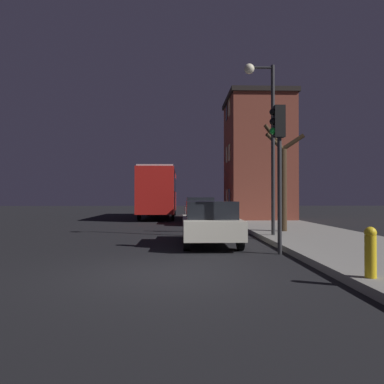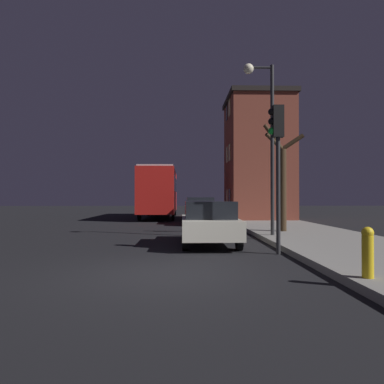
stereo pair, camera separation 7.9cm
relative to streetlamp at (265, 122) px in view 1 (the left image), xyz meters
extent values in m
plane|color=black|center=(-3.48, -6.16, -4.46)|extent=(120.00, 120.00, 0.00)
cube|color=brown|center=(2.03, 11.22, -0.31)|extent=(4.03, 5.14, 7.94)
cube|color=black|center=(2.03, 11.22, 3.81)|extent=(4.27, 5.38, 0.30)
cube|color=black|center=(0.00, 10.52, -2.89)|extent=(0.03, 0.70, 1.10)
cube|color=#F2D172|center=(0.00, 11.93, -2.89)|extent=(0.03, 0.70, 1.10)
cube|color=#F2D172|center=(0.00, 10.52, 0.09)|extent=(0.03, 0.70, 1.10)
cube|color=#F2D172|center=(0.00, 11.93, 0.09)|extent=(0.03, 0.70, 1.10)
cube|color=#F2D172|center=(0.00, 10.52, 3.06)|extent=(0.03, 0.70, 1.10)
cube|color=black|center=(0.00, 11.93, 3.06)|extent=(0.03, 0.70, 1.10)
cylinder|color=#28282B|center=(0.29, 0.00, -1.06)|extent=(0.14, 0.14, 6.45)
cylinder|color=#28282B|center=(-0.16, 0.00, 2.06)|extent=(0.90, 0.09, 0.09)
sphere|color=#F4EAC6|center=(-0.61, 0.00, 2.01)|extent=(0.39, 0.39, 0.39)
cylinder|color=#28282B|center=(-0.42, -3.61, -2.82)|extent=(0.12, 0.12, 3.29)
cube|color=black|center=(-0.42, -3.61, -0.72)|extent=(0.30, 0.24, 0.90)
sphere|color=black|center=(-0.60, -3.61, -0.45)|extent=(0.20, 0.20, 0.20)
sphere|color=black|center=(-0.60, -3.61, -0.72)|extent=(0.20, 0.20, 0.20)
sphere|color=green|center=(-0.60, -3.61, -0.99)|extent=(0.20, 0.20, 0.20)
cylinder|color=#382819|center=(1.11, 1.60, -2.56)|extent=(0.33, 0.33, 3.45)
cylinder|color=#382819|center=(0.70, 1.47, -0.35)|extent=(0.96, 0.44, 1.07)
cylinder|color=#382819|center=(1.53, 1.52, -0.55)|extent=(0.97, 0.36, 0.71)
cylinder|color=#382819|center=(0.73, 1.44, -0.54)|extent=(0.89, 0.49, 0.71)
cube|color=red|center=(-4.89, 14.96, -2.42)|extent=(2.48, 10.63, 3.11)
cube|color=black|center=(-4.89, 14.96, -1.86)|extent=(2.50, 9.78, 1.12)
cube|color=#B2B2B2|center=(-4.89, 14.96, -0.81)|extent=(2.36, 10.10, 0.12)
cylinder|color=black|center=(-3.74, 18.41, -3.98)|extent=(0.18, 0.96, 0.96)
cylinder|color=black|center=(-6.04, 18.41, -3.98)|extent=(0.18, 0.96, 0.96)
cylinder|color=black|center=(-3.74, 11.50, -3.98)|extent=(0.18, 0.96, 0.96)
cylinder|color=black|center=(-6.04, 11.50, -3.98)|extent=(0.18, 0.96, 0.96)
cube|color=beige|center=(-2.22, -1.39, -3.85)|extent=(1.81, 4.37, 0.59)
cube|color=black|center=(-2.22, -1.61, -3.27)|extent=(1.59, 2.27, 0.56)
cylinder|color=black|center=(-1.40, 0.03, -4.14)|extent=(0.18, 0.64, 0.64)
cylinder|color=black|center=(-3.03, 0.03, -4.14)|extent=(0.18, 0.64, 0.64)
cylinder|color=black|center=(-1.40, -2.81, -4.14)|extent=(0.18, 0.64, 0.64)
cylinder|color=black|center=(-3.03, -2.81, -4.14)|extent=(0.18, 0.64, 0.64)
cube|color=#B7BABF|center=(-2.07, 8.45, -3.78)|extent=(1.75, 4.42, 0.73)
cube|color=black|center=(-2.07, 8.22, -3.14)|extent=(1.54, 2.30, 0.54)
cylinder|color=black|center=(-1.28, 9.88, -4.15)|extent=(0.18, 0.62, 0.62)
cylinder|color=black|center=(-2.85, 9.88, -4.15)|extent=(0.18, 0.62, 0.62)
cylinder|color=black|center=(-1.28, 7.01, -4.15)|extent=(0.18, 0.62, 0.62)
cylinder|color=black|center=(-2.85, 7.01, -4.15)|extent=(0.18, 0.62, 0.62)
cylinder|color=gold|center=(0.17, -7.50, -3.91)|extent=(0.20, 0.20, 0.75)
sphere|color=gold|center=(0.17, -7.50, -3.49)|extent=(0.21, 0.21, 0.21)
camera|label=1|loc=(-3.20, -14.04, -2.85)|focal=35.00mm
camera|label=2|loc=(-3.12, -14.05, -2.85)|focal=35.00mm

